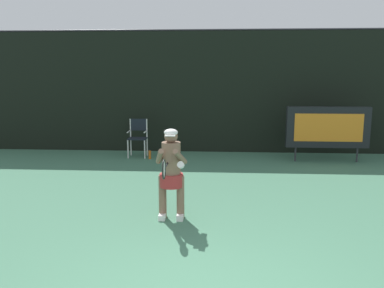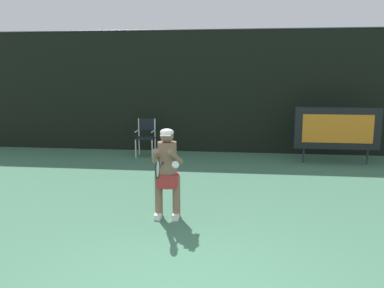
% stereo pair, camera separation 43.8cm
% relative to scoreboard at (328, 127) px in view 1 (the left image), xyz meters
% --- Properties ---
extents(backdrop_screen, '(18.00, 0.12, 3.66)m').
position_rel_scoreboard_xyz_m(backdrop_screen, '(-3.05, 1.25, 0.86)').
color(backdrop_screen, black).
rests_on(backdrop_screen, ground).
extents(scoreboard, '(2.20, 0.21, 1.50)m').
position_rel_scoreboard_xyz_m(scoreboard, '(0.00, 0.00, 0.00)').
color(scoreboard, black).
rests_on(scoreboard, ground).
extents(umpire_chair, '(0.52, 0.44, 1.08)m').
position_rel_scoreboard_xyz_m(umpire_chair, '(-5.24, 0.36, -0.33)').
color(umpire_chair, white).
rests_on(umpire_chair, ground).
extents(water_bottle, '(0.07, 0.07, 0.27)m').
position_rel_scoreboard_xyz_m(water_bottle, '(-4.85, 0.05, -0.82)').
color(water_bottle, '#D0601A').
rests_on(water_bottle, ground).
extents(tennis_player, '(0.53, 0.61, 1.51)m').
position_rel_scoreboard_xyz_m(tennis_player, '(-3.71, -4.56, -0.11)').
color(tennis_player, white).
rests_on(tennis_player, ground).
extents(tennis_racket, '(0.03, 0.60, 0.31)m').
position_rel_scoreboard_xyz_m(tennis_racket, '(-3.75, -5.08, 0.03)').
color(tennis_racket, black).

